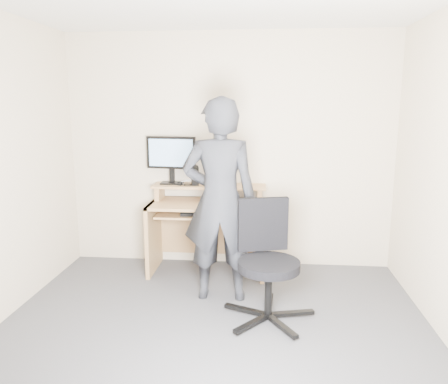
% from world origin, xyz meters
% --- Properties ---
extents(ground, '(3.50, 3.50, 0.00)m').
position_xyz_m(ground, '(0.00, 0.00, 0.00)').
color(ground, '#4F4F54').
rests_on(ground, ground).
extents(back_wall, '(3.50, 0.02, 2.50)m').
position_xyz_m(back_wall, '(0.00, 1.75, 1.25)').
color(back_wall, beige).
rests_on(back_wall, ground).
extents(desk, '(1.20, 0.60, 0.91)m').
position_xyz_m(desk, '(-0.20, 1.53, 0.55)').
color(desk, tan).
rests_on(desk, ground).
extents(monitor, '(0.54, 0.15, 0.51)m').
position_xyz_m(monitor, '(-0.61, 1.62, 1.21)').
color(monitor, black).
rests_on(monitor, desk).
extents(external_drive, '(0.10, 0.14, 0.20)m').
position_xyz_m(external_drive, '(-0.35, 1.60, 1.01)').
color(external_drive, black).
rests_on(external_drive, desk).
extents(travel_mug, '(0.10, 0.10, 0.19)m').
position_xyz_m(travel_mug, '(-0.05, 1.58, 1.00)').
color(travel_mug, silver).
rests_on(travel_mug, desk).
extents(smartphone, '(0.10, 0.14, 0.01)m').
position_xyz_m(smartphone, '(0.03, 1.60, 0.92)').
color(smartphone, black).
rests_on(smartphone, desk).
extents(charger, '(0.06, 0.05, 0.03)m').
position_xyz_m(charger, '(-0.50, 1.55, 0.93)').
color(charger, black).
rests_on(charger, desk).
extents(headphones, '(0.17, 0.17, 0.06)m').
position_xyz_m(headphones, '(-0.43, 1.66, 0.92)').
color(headphones, silver).
rests_on(headphones, desk).
extents(keyboard, '(0.48, 0.25, 0.03)m').
position_xyz_m(keyboard, '(-0.23, 1.36, 0.67)').
color(keyboard, black).
rests_on(keyboard, desk).
extents(mouse, '(0.11, 0.09, 0.04)m').
position_xyz_m(mouse, '(0.18, 1.35, 0.77)').
color(mouse, black).
rests_on(mouse, desk).
extents(office_chair, '(0.77, 0.75, 0.96)m').
position_xyz_m(office_chair, '(0.41, 0.51, 0.53)').
color(office_chair, black).
rests_on(office_chair, ground).
extents(person, '(0.69, 0.47, 1.83)m').
position_xyz_m(person, '(-0.01, 0.84, 0.91)').
color(person, black).
rests_on(person, ground).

